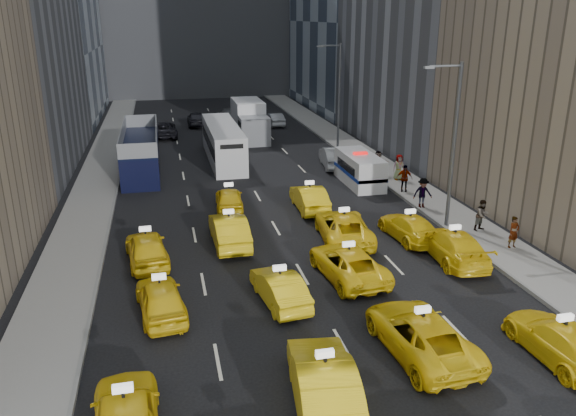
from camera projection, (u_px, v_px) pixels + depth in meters
name	position (u px, v px, depth m)	size (l,w,h in m)	color
ground	(362.00, 378.00, 18.34)	(160.00, 160.00, 0.00)	black
sidewalk_west	(97.00, 184.00, 39.16)	(3.00, 90.00, 0.15)	gray
sidewalk_east	(380.00, 167.00, 43.55)	(3.00, 90.00, 0.15)	gray
curb_west	(119.00, 182.00, 39.45)	(0.15, 90.00, 0.18)	slate
curb_east	(362.00, 167.00, 43.24)	(0.15, 90.00, 0.18)	slate
streetlight_near	(452.00, 141.00, 29.71)	(2.15, 0.22, 9.00)	#595B60
streetlight_far	(338.00, 92.00, 48.14)	(2.15, 0.22, 9.00)	#595B60
taxi_5	(324.00, 384.00, 16.73)	(1.76, 5.06, 1.67)	yellow
taxi_6	(421.00, 334.00, 19.55)	(2.43, 5.26, 1.46)	yellow
taxi_7	(561.00, 341.00, 19.19)	(1.93, 4.75, 1.38)	yellow
taxi_8	(161.00, 298.00, 22.02)	(1.69, 4.21, 1.43)	yellow
taxi_9	(280.00, 288.00, 22.98)	(1.42, 4.07, 1.34)	yellow
taxi_10	(348.00, 263.00, 25.19)	(2.32, 5.04, 1.40)	yellow
taxi_11	(453.00, 246.00, 26.95)	(2.07, 5.09, 1.48)	yellow
taxi_12	(147.00, 248.00, 26.62)	(1.80, 4.48, 1.53)	yellow
taxi_13	(229.00, 230.00, 28.79)	(1.67, 4.78, 1.58)	yellow
taxi_14	(344.00, 227.00, 29.34)	(2.47, 5.35, 1.49)	yellow
taxi_15	(409.00, 227.00, 29.53)	(1.86, 4.57, 1.33)	yellow
taxi_16	(229.00, 199.00, 34.05)	(1.60, 3.97, 1.35)	yellow
taxi_17	(309.00, 198.00, 33.96)	(1.58, 4.54, 1.49)	yellow
nypd_van	(360.00, 170.00, 39.02)	(2.53, 5.49, 2.29)	silver
double_decker	(141.00, 150.00, 42.16)	(3.55, 11.48, 3.29)	black
city_bus	(223.00, 143.00, 45.20)	(3.60, 11.53, 2.93)	silver
box_truck	(250.00, 121.00, 53.14)	(3.41, 7.94, 3.52)	white
misc_car_0	(334.00, 157.00, 43.52)	(1.68, 4.82, 1.59)	#929599
misc_car_1	(163.00, 129.00, 54.25)	(2.44, 5.30, 1.47)	black
misc_car_2	(229.00, 115.00, 62.14)	(2.11, 5.19, 1.51)	slate
misc_car_3	(196.00, 119.00, 59.55)	(1.81, 4.50, 1.53)	black
misc_car_4	(275.00, 119.00, 59.73)	(1.44, 4.12, 1.36)	#9FA1A7
pedestrian_0	(514.00, 232.00, 28.02)	(0.60, 0.39, 1.63)	gray
pedestrian_1	(482.00, 215.00, 30.28)	(0.83, 0.46, 1.71)	gray
pedestrian_2	(423.00, 193.00, 33.86)	(1.19, 0.49, 1.84)	gray
pedestrian_3	(404.00, 178.00, 36.95)	(1.05, 0.48, 1.80)	gray
pedestrian_4	(399.00, 167.00, 39.59)	(0.89, 0.48, 1.82)	gray
pedestrian_5	(378.00, 163.00, 40.87)	(1.63, 0.47, 1.76)	gray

